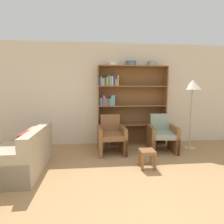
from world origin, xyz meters
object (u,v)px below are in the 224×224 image
object	(u,v)px
floor_lamp	(192,89)
bookshelf	(126,106)
armchair_cushioned	(162,135)
armchair_leather	(111,136)
couch	(21,156)
footstool	(147,154)
bowl_cream	(152,64)
bowl_brass	(113,64)
bowl_slate	(131,63)

from	to	relation	value
floor_lamp	bookshelf	bearing A→B (deg)	162.21
armchair_cushioned	armchair_leather	bearing A→B (deg)	5.86
floor_lamp	couch	bearing A→B (deg)	-167.02
armchair_leather	footstool	distance (m)	1.12
footstool	couch	bearing A→B (deg)	176.74
bowl_cream	armchair_leather	xyz separation A→B (m)	(-1.14, -0.57, -1.80)
bowl_cream	floor_lamp	distance (m)	1.22
bookshelf	footstool	distance (m)	1.72
bookshelf	bowl_brass	size ratio (longest dim) A/B	7.40
bowl_brass	couch	bearing A→B (deg)	-143.96
bowl_slate	footstool	size ratio (longest dim) A/B	0.81
armchair_leather	floor_lamp	bearing A→B (deg)	-179.80
bowl_brass	armchair_leather	distance (m)	1.86
bowl_cream	armchair_cushioned	world-z (taller)	bowl_cream
bowl_brass	bowl_slate	world-z (taller)	bowl_slate
bowl_brass	bowl_slate	xyz separation A→B (m)	(0.47, 0.00, 0.03)
footstool	bowl_slate	bearing A→B (deg)	91.40
bookshelf	bowl_cream	world-z (taller)	bowl_cream
armchair_cushioned	floor_lamp	xyz separation A→B (m)	(0.79, 0.09, 1.12)
bowl_slate	footstool	xyz separation A→B (m)	(0.04, -1.50, -1.93)
bowl_brass	bowl_cream	world-z (taller)	bowl_cream
bowl_cream	armchair_leather	size ratio (longest dim) A/B	0.26
bowl_cream	bowl_slate	bearing A→B (deg)	180.00
bowl_slate	armchair_leather	xyz separation A→B (m)	(-0.57, -0.57, -1.80)
bowl_slate	footstool	world-z (taller)	bowl_slate
armchair_cushioned	floor_lamp	world-z (taller)	floor_lamp
bookshelf	armchair_leather	distance (m)	0.99
couch	armchair_cushioned	bearing A→B (deg)	-76.37
armchair_cushioned	floor_lamp	distance (m)	1.37
couch	floor_lamp	size ratio (longest dim) A/B	0.86
footstool	floor_lamp	bearing A→B (deg)	35.31
bowl_cream	bookshelf	bearing A→B (deg)	178.25
bookshelf	armchair_cushioned	world-z (taller)	bookshelf
armchair_leather	armchair_cushioned	xyz separation A→B (m)	(1.25, -0.00, 0.00)
bowl_slate	armchair_cushioned	size ratio (longest dim) A/B	0.32
floor_lamp	footstool	xyz separation A→B (m)	(-1.43, -1.01, -1.25)
armchair_cushioned	bowl_slate	bearing A→B (deg)	-34.24
armchair_leather	bowl_slate	bearing A→B (deg)	-137.03
bowl_slate	bookshelf	bearing A→B (deg)	169.72
bowl_slate	armchair_leather	distance (m)	1.97
armchair_leather	floor_lamp	size ratio (longest dim) A/B	0.51
armchair_leather	floor_lamp	distance (m)	2.33
bookshelf	armchair_cushioned	distance (m)	1.19
bookshelf	floor_lamp	size ratio (longest dim) A/B	1.22
bowl_cream	footstool	size ratio (longest dim) A/B	0.66
armchair_leather	armchair_cushioned	bearing A→B (deg)	177.76
armchair_leather	footstool	size ratio (longest dim) A/B	2.51
bowl_brass	footstool	distance (m)	2.47
bookshelf	bowl_brass	xyz separation A→B (m)	(-0.35, -0.02, 1.11)
bowl_cream	armchair_leather	bearing A→B (deg)	-153.30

